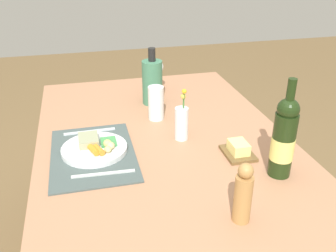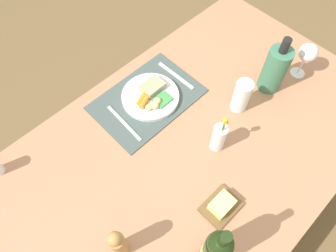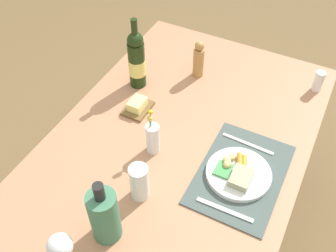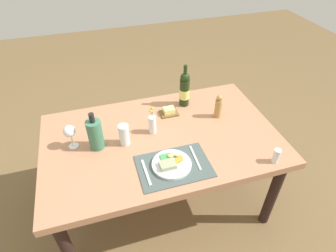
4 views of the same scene
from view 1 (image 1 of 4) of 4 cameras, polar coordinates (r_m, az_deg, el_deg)
dining_table at (r=1.46m, az=-0.12°, el=-5.63°), size 1.57×0.97×0.70m
placemat at (r=1.38m, az=-11.30°, el=-4.28°), size 0.43×0.30×0.01m
dinner_plate at (r=1.39m, az=-11.06°, el=-3.23°), size 0.24×0.24×0.05m
fork at (r=1.54m, az=-11.81°, el=-0.82°), size 0.02×0.20×0.00m
knife at (r=1.26m, az=-9.77°, el=-7.15°), size 0.02×0.21×0.00m
butter_dish at (r=1.38m, az=10.61°, el=-3.59°), size 0.13×0.10×0.05m
flower_vase at (r=1.44m, az=2.08°, el=0.54°), size 0.05×0.05×0.21m
cooler_bottle at (r=1.75m, az=-2.40°, el=6.76°), size 0.09×0.09×0.26m
pepper_mill at (r=1.04m, az=11.34°, el=-10.12°), size 0.05×0.05×0.18m
wine_glass at (r=1.89m, az=-1.86°, el=8.81°), size 0.08×0.08×0.17m
wine_bottle at (r=1.24m, az=17.16°, el=-1.80°), size 0.08×0.08×0.33m
water_tumbler at (r=1.60m, az=-1.83°, el=3.20°), size 0.07×0.07×0.15m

